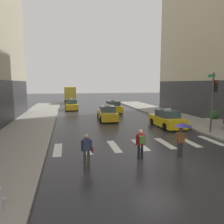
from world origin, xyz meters
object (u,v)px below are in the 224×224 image
Objects in this scene: traffic_light_pole at (214,94)px; taxi_fourth at (72,105)px; taxi_third at (113,107)px; box_truck at (70,94)px; taxi_lead at (167,119)px; planter_near_corner at (213,120)px; pedestrian_with_handbag at (87,148)px; taxi_second at (107,114)px; pedestrian_with_backpack at (141,142)px; pedestrian_with_umbrella at (182,130)px.

taxi_fourth is at bearing 119.59° from traffic_light_pole.
taxi_third is 16.72m from box_truck.
taxi_lead reaches higher than planter_near_corner.
box_truck is at bearing 90.24° from pedestrian_with_handbag.
taxi_second is 10.77m from planter_near_corner.
taxi_fourth is (-10.79, 19.00, -2.53)m from traffic_light_pole.
taxi_fourth is (-5.73, 4.12, 0.00)m from taxi_third.
taxi_third is 0.60× the size of box_truck.
pedestrian_with_backpack is (3.12, -23.55, 0.25)m from taxi_fourth.
taxi_third is 2.78× the size of pedestrian_with_handbag.
taxi_third is 20.60m from pedestrian_with_handbag.
taxi_third is at bearing 74.38° from pedestrian_with_handbag.
planter_near_corner is (8.43, -6.69, 0.15)m from taxi_second.
box_truck reaches higher than taxi_fourth.
pedestrian_with_umbrella is at bearing -110.42° from taxi_lead.
taxi_second reaches higher than planter_near_corner.
taxi_lead is 2.79× the size of pedestrian_with_backpack.
pedestrian_with_handbag is at bearing -105.62° from taxi_third.
taxi_second is 6.89m from taxi_third.
taxi_second reaches higher than pedestrian_with_handbag.
planter_near_corner is (6.60, 6.20, -0.64)m from pedestrian_with_umbrella.
taxi_fourth is 2.34× the size of pedestrian_with_umbrella.
pedestrian_with_backpack is at bearing -82.45° from taxi_fourth.
traffic_light_pole is 3.00× the size of planter_near_corner.
traffic_light_pole reaches higher than pedestrian_with_handbag.
taxi_third is at bearing 82.36° from pedestrian_with_backpack.
box_truck is 35.26m from pedestrian_with_backpack.
traffic_light_pole is 2.91× the size of pedestrian_with_handbag.
pedestrian_with_backpack is at bearing 179.17° from pedestrian_with_umbrella.
pedestrian_with_backpack is at bearing -149.28° from traffic_light_pole.
box_truck is at bearing 95.03° from pedestrian_with_backpack.
taxi_fourth is 2.75× the size of pedestrian_with_handbag.
taxi_fourth is at bearing 103.14° from pedestrian_with_umbrella.
pedestrian_with_backpack is (-2.61, -19.43, 0.25)m from taxi_third.
taxi_third reaches higher than planter_near_corner.
traffic_light_pole is 32.42m from box_truck.
traffic_light_pole is 1.05× the size of taxi_third.
taxi_third is at bearing -70.03° from box_truck.
taxi_third and taxi_fourth have the same top height.
taxi_second is at bearing 130.59° from traffic_light_pole.
box_truck reaches higher than taxi_second.
taxi_second is 1.00× the size of taxi_third.
taxi_second is 2.37× the size of pedestrian_with_umbrella.
traffic_light_pole is 21.99m from taxi_fourth.
planter_near_corner is at bearing 34.46° from pedestrian_with_backpack.
taxi_fourth is 2.75× the size of pedestrian_with_backpack.
taxi_lead is 9.58m from pedestrian_with_backpack.
taxi_fourth reaches higher than pedestrian_with_handbag.
box_truck is 4.74× the size of planter_near_corner.
pedestrian_with_umbrella reaches higher than taxi_third.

